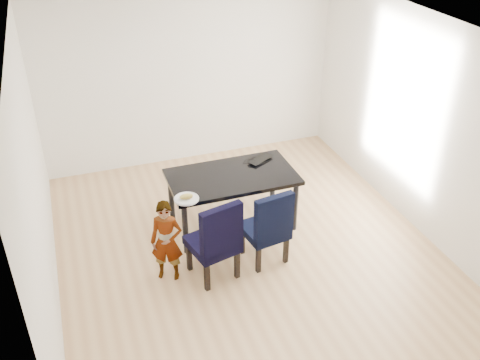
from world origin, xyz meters
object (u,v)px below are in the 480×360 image
object	(u,v)px
chair_right	(264,224)
plate	(186,199)
child	(167,241)
chair_left	(212,237)
dining_table	(232,200)
laptop	(257,158)

from	to	relation	value
chair_right	plate	world-z (taller)	chair_right
child	chair_right	bearing A→B (deg)	21.65
chair_left	dining_table	bearing A→B (deg)	44.80
dining_table	laptop	distance (m)	0.65
child	laptop	bearing A→B (deg)	58.63
chair_left	plate	xyz separation A→B (m)	(-0.15, 0.50, 0.24)
chair_left	plate	distance (m)	0.58
chair_left	plate	size ratio (longest dim) A/B	3.53
dining_table	chair_left	distance (m)	1.01
dining_table	chair_right	distance (m)	0.80
child	plate	xyz separation A→B (m)	(0.34, 0.38, 0.26)
chair_left	chair_right	xyz separation A→B (m)	(0.66, 0.07, -0.02)
dining_table	child	bearing A→B (deg)	-144.34
child	plate	distance (m)	0.57
dining_table	laptop	xyz separation A→B (m)	(0.45, 0.28, 0.39)
laptop	chair_left	bearing A→B (deg)	20.89
laptop	dining_table	bearing A→B (deg)	3.50
chair_right	plate	size ratio (longest dim) A/B	3.36
dining_table	laptop	world-z (taller)	laptop
dining_table	plate	world-z (taller)	plate
chair_left	child	bearing A→B (deg)	152.58
plate	laptop	distance (m)	1.29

